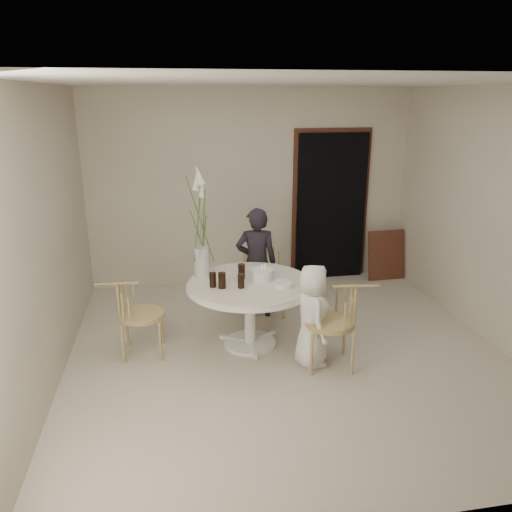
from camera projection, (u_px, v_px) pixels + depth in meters
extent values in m
plane|color=beige|center=(287.00, 353.00, 5.26)|extent=(4.50, 4.50, 0.00)
plane|color=silver|center=(292.00, 82.00, 4.43)|extent=(4.50, 4.50, 0.00)
plane|color=beige|center=(251.00, 188.00, 6.95)|extent=(4.50, 0.00, 4.50)
plane|color=beige|center=(385.00, 332.00, 2.74)|extent=(4.50, 0.00, 4.50)
plane|color=beige|center=(46.00, 240.00, 4.48)|extent=(0.00, 4.50, 4.50)
plane|color=beige|center=(499.00, 220.00, 5.21)|extent=(0.00, 4.50, 4.50)
cube|color=black|center=(331.00, 207.00, 7.18)|extent=(1.00, 0.10, 2.10)
cube|color=brown|center=(330.00, 203.00, 7.20)|extent=(1.12, 0.03, 2.22)
cylinder|color=white|center=(250.00, 343.00, 5.43)|extent=(0.56, 0.56, 0.04)
cylinder|color=white|center=(250.00, 315.00, 5.33)|extent=(0.12, 0.12, 0.65)
cylinder|color=white|center=(250.00, 286.00, 5.23)|extent=(1.33, 1.33, 0.03)
cylinder|color=#F0E2D0|center=(250.00, 284.00, 5.22)|extent=(1.30, 1.30, 0.04)
cube|color=brown|center=(386.00, 255.00, 7.30)|extent=(0.55, 0.18, 0.72)
cylinder|color=tan|center=(252.00, 305.00, 5.90)|extent=(0.03, 0.03, 0.45)
cylinder|color=tan|center=(284.00, 302.00, 5.99)|extent=(0.03, 0.03, 0.45)
cylinder|color=tan|center=(244.00, 292.00, 6.27)|extent=(0.03, 0.03, 0.45)
cylinder|color=tan|center=(275.00, 290.00, 6.36)|extent=(0.03, 0.03, 0.45)
cylinder|color=tan|center=(264.00, 278.00, 6.05)|extent=(0.50, 0.50, 0.05)
cylinder|color=tan|center=(306.00, 336.00, 5.15)|extent=(0.03, 0.03, 0.45)
cylinder|color=tan|center=(312.00, 355.00, 4.77)|extent=(0.03, 0.03, 0.45)
cylinder|color=tan|center=(344.00, 335.00, 5.16)|extent=(0.03, 0.03, 0.45)
cylinder|color=tan|center=(353.00, 354.00, 4.78)|extent=(0.03, 0.03, 0.45)
cylinder|color=tan|center=(330.00, 322.00, 4.89)|extent=(0.50, 0.50, 0.05)
cylinder|color=tan|center=(160.00, 342.00, 5.05)|extent=(0.03, 0.03, 0.42)
cylinder|color=tan|center=(162.00, 326.00, 5.40)|extent=(0.03, 0.03, 0.42)
cylinder|color=tan|center=(123.00, 344.00, 5.00)|extent=(0.03, 0.03, 0.42)
cylinder|color=tan|center=(127.00, 328.00, 5.36)|extent=(0.03, 0.03, 0.42)
cylinder|color=tan|center=(142.00, 315.00, 5.13)|extent=(0.46, 0.46, 0.05)
imported|color=black|center=(256.00, 263.00, 5.98)|extent=(0.52, 0.37, 1.35)
imported|color=white|center=(312.00, 316.00, 4.90)|extent=(0.34, 0.51, 1.05)
cylinder|color=white|center=(262.00, 274.00, 5.27)|extent=(0.24, 0.24, 0.11)
cylinder|color=beige|center=(262.00, 267.00, 5.24)|extent=(0.01, 0.01, 0.05)
cylinder|color=beige|center=(265.00, 266.00, 5.27)|extent=(0.01, 0.01, 0.05)
cylinder|color=black|center=(222.00, 280.00, 5.02)|extent=(0.09, 0.09, 0.16)
cylinder|color=black|center=(241.00, 281.00, 5.03)|extent=(0.09, 0.09, 0.15)
cylinder|color=black|center=(213.00, 280.00, 5.06)|extent=(0.08, 0.08, 0.15)
cylinder|color=black|center=(242.00, 271.00, 5.28)|extent=(0.09, 0.09, 0.16)
cylinder|color=white|center=(283.00, 284.00, 5.07)|extent=(0.26, 0.26, 0.05)
cylinder|color=#B8C1BC|center=(202.00, 262.00, 5.34)|extent=(0.17, 0.17, 0.32)
cylinder|color=#406129|center=(204.00, 225.00, 5.24)|extent=(0.01, 0.01, 0.80)
cone|color=silver|center=(202.00, 187.00, 5.11)|extent=(0.08, 0.08, 0.21)
cylinder|color=#406129|center=(198.00, 222.00, 5.23)|extent=(0.01, 0.01, 0.87)
cone|color=silver|center=(196.00, 180.00, 5.09)|extent=(0.08, 0.08, 0.21)
cylinder|color=#406129|center=(200.00, 220.00, 5.17)|extent=(0.01, 0.01, 0.94)
cone|color=silver|center=(199.00, 174.00, 5.02)|extent=(0.08, 0.08, 0.21)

